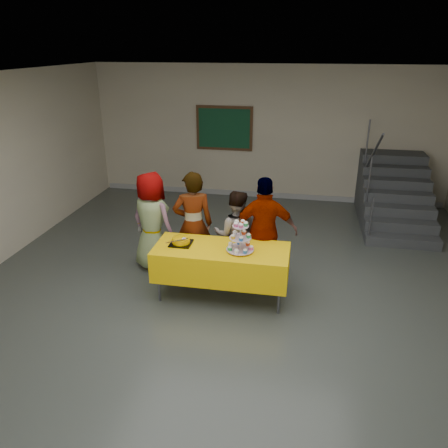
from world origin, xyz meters
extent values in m
plane|color=#4C514C|center=(0.00, 0.00, 0.00)|extent=(10.00, 10.00, 0.00)
cube|color=beige|center=(0.00, 5.00, 1.50)|extent=(8.00, 0.04, 3.00)
cube|color=silver|center=(0.00, 0.00, 3.00)|extent=(8.00, 10.00, 0.04)
cube|color=#999999|center=(0.00, 4.98, 0.06)|extent=(7.90, 0.03, 0.12)
cylinder|color=#595960|center=(-1.03, 0.18, 0.36)|extent=(0.04, 0.04, 0.73)
cylinder|color=#595960|center=(0.65, 0.18, 0.36)|extent=(0.04, 0.04, 0.73)
cylinder|color=#595960|center=(-1.03, 0.76, 0.36)|extent=(0.04, 0.04, 0.73)
cylinder|color=#595960|center=(0.65, 0.76, 0.36)|extent=(0.04, 0.04, 0.73)
cube|color=#595960|center=(-0.19, 0.47, 0.74)|extent=(1.80, 0.70, 0.02)
cube|color=#FFC505|center=(-0.19, 0.47, 0.55)|extent=(1.88, 0.78, 0.44)
cylinder|color=silver|center=(0.08, 0.42, 0.78)|extent=(0.18, 0.18, 0.01)
cylinder|color=silver|center=(0.08, 0.42, 0.98)|extent=(0.02, 0.02, 0.42)
cylinder|color=silver|center=(0.08, 0.42, 0.80)|extent=(0.38, 0.38, 0.01)
cylinder|color=silver|center=(0.08, 0.42, 0.97)|extent=(0.30, 0.30, 0.01)
cylinder|color=silver|center=(0.08, 0.42, 1.14)|extent=(0.22, 0.22, 0.01)
cube|color=black|center=(-0.78, 0.50, 0.78)|extent=(0.30, 0.30, 0.02)
cylinder|color=#E7AC00|center=(-0.78, 0.50, 0.82)|extent=(0.25, 0.25, 0.07)
ellipsoid|color=#E7AC00|center=(-0.78, 0.50, 0.86)|extent=(0.25, 0.25, 0.05)
ellipsoid|color=white|center=(-0.73, 0.46, 0.88)|extent=(0.08, 0.08, 0.02)
cube|color=silver|center=(-0.80, 0.37, 0.88)|extent=(0.30, 0.16, 0.04)
imported|color=#5C5B65|center=(-1.44, 1.15, 0.80)|extent=(0.91, 0.76, 1.60)
imported|color=slate|center=(-0.74, 1.05, 0.84)|extent=(0.71, 0.58, 1.68)
imported|color=slate|center=(-0.10, 1.11, 0.70)|extent=(0.73, 0.60, 1.40)
imported|color=slate|center=(0.35, 1.01, 0.83)|extent=(1.02, 0.55, 1.66)
cube|color=#424447|center=(2.70, 2.75, 0.09)|extent=(1.30, 0.30, 0.18)
cube|color=#424447|center=(2.70, 3.05, 0.18)|extent=(1.30, 0.30, 0.36)
cube|color=#424447|center=(2.70, 3.35, 0.27)|extent=(1.30, 0.30, 0.54)
cube|color=#424447|center=(2.70, 3.65, 0.36)|extent=(1.30, 0.30, 0.72)
cube|color=#424447|center=(2.70, 3.95, 0.45)|extent=(1.30, 0.30, 0.90)
cube|color=#424447|center=(2.70, 4.25, 0.54)|extent=(1.30, 0.30, 1.08)
cube|color=#424447|center=(2.70, 4.55, 0.63)|extent=(1.30, 0.30, 1.26)
cube|color=#424447|center=(2.70, 4.85, 0.63)|extent=(1.30, 0.30, 1.26)
cylinder|color=#595960|center=(2.10, 2.70, 0.45)|extent=(0.04, 0.04, 0.90)
cylinder|color=#595960|center=(2.10, 3.50, 0.99)|extent=(0.04, 0.04, 0.90)
cylinder|color=#595960|center=(2.10, 4.40, 1.53)|extent=(0.04, 0.04, 0.90)
cylinder|color=#595960|center=(2.10, 3.55, 1.44)|extent=(0.04, 1.85, 1.20)
cube|color=#472B16|center=(-1.00, 4.97, 1.60)|extent=(1.30, 0.04, 1.00)
cube|color=#17482A|center=(-1.00, 4.94, 1.60)|extent=(1.18, 0.02, 0.88)
camera|label=1|loc=(0.86, -4.89, 3.40)|focal=35.00mm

